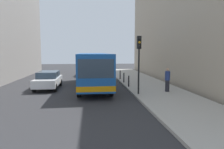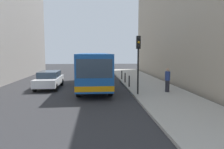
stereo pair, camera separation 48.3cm
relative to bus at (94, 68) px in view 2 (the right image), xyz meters
name	(u,v)px [view 2 (the right image)]	position (x,y,z in m)	size (l,w,h in m)	color
ground_plane	(89,92)	(-0.39, -2.19, -1.73)	(80.00, 80.00, 0.00)	#2D2D30
sidewalk	(155,90)	(5.01, -2.19, -1.65)	(4.40, 40.00, 0.15)	#ADA89E
building_right	(205,18)	(11.11, 1.81, 4.79)	(7.00, 32.00, 13.03)	#B2A38C
bus	(94,68)	(0.00, 0.00, 0.00)	(2.72, 11.06, 3.00)	#19519E
car_beside_bus	(49,79)	(-3.83, -0.33, -0.94)	(1.86, 4.40, 1.48)	silver
car_behind_bus	(90,69)	(-0.61, 9.81, -0.94)	(2.11, 4.51, 1.48)	black
traffic_light	(138,54)	(3.16, -4.16, 1.28)	(0.28, 0.33, 4.10)	black
bollard_near	(129,81)	(3.06, -0.91, -1.10)	(0.11, 0.11, 0.95)	black
bollard_mid	(125,78)	(3.06, 1.64, -1.10)	(0.11, 0.11, 0.95)	black
bollard_far	(122,75)	(3.06, 4.19, -1.10)	(0.11, 0.11, 0.95)	black
pedestrian_near_signal	(167,80)	(5.54, -3.49, -0.68)	(0.38, 0.38, 1.79)	#26262D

